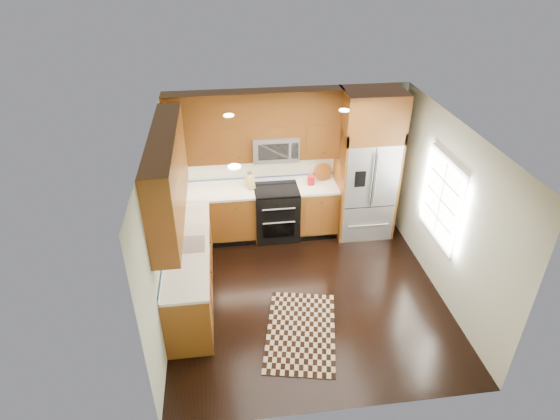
{
  "coord_description": "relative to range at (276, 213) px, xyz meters",
  "views": [
    {
      "loc": [
        -1.11,
        -5.3,
        4.75
      ],
      "look_at": [
        -0.33,
        0.6,
        1.17
      ],
      "focal_mm": 30.0,
      "sensor_mm": 36.0,
      "label": 1
    }
  ],
  "objects": [
    {
      "name": "wall_left",
      "position": [
        -1.75,
        -1.67,
        0.83
      ],
      "size": [
        0.02,
        4.0,
        2.6
      ],
      "primitive_type": "cube",
      "color": "beige",
      "rests_on": "ground"
    },
    {
      "name": "refrigerator",
      "position": [
        1.55,
        -0.04,
        0.83
      ],
      "size": [
        0.98,
        0.75,
        2.6
      ],
      "color": "#B2B2B7",
      "rests_on": "ground"
    },
    {
      "name": "range",
      "position": [
        0.0,
        0.0,
        0.0
      ],
      "size": [
        0.76,
        0.67,
        0.95
      ],
      "color": "black",
      "rests_on": "ground"
    },
    {
      "name": "countertop",
      "position": [
        -0.84,
        -0.65,
        0.45
      ],
      "size": [
        2.86,
        3.01,
        0.04
      ],
      "color": "white",
      "rests_on": "base_cabinets"
    },
    {
      "name": "microwave",
      "position": [
        -0.0,
        0.13,
        1.19
      ],
      "size": [
        0.76,
        0.4,
        0.42
      ],
      "color": "#B2B2B7",
      "rests_on": "ground"
    },
    {
      "name": "knife_block",
      "position": [
        -0.44,
        0.1,
        0.6
      ],
      "size": [
        0.16,
        0.19,
        0.31
      ],
      "color": "tan",
      "rests_on": "countertop"
    },
    {
      "name": "sink_faucet",
      "position": [
        -1.48,
        -1.44,
        0.52
      ],
      "size": [
        0.54,
        0.44,
        0.37
      ],
      "color": "#B2B2B7",
      "rests_on": "countertop"
    },
    {
      "name": "window",
      "position": [
        2.23,
        -1.47,
        0.93
      ],
      "size": [
        0.04,
        1.1,
        1.3
      ],
      "color": "white",
      "rests_on": "ground"
    },
    {
      "name": "ground",
      "position": [
        0.25,
        -1.67,
        -0.47
      ],
      "size": [
        4.0,
        4.0,
        0.0
      ],
      "primitive_type": "plane",
      "color": "black",
      "rests_on": "ground"
    },
    {
      "name": "cutting_board",
      "position": [
        0.86,
        0.23,
        0.48
      ],
      "size": [
        0.38,
        0.38,
        0.02
      ],
      "primitive_type": "cylinder",
      "rotation": [
        0.0,
        0.0,
        0.22
      ],
      "color": "brown",
      "rests_on": "countertop"
    },
    {
      "name": "wall_right",
      "position": [
        2.25,
        -1.67,
        0.83
      ],
      "size": [
        0.02,
        4.0,
        2.6
      ],
      "primitive_type": "cube",
      "color": "beige",
      "rests_on": "ground"
    },
    {
      "name": "upper_cabinets",
      "position": [
        -0.9,
        -0.58,
        1.56
      ],
      "size": [
        2.85,
        3.0,
        1.15
      ],
      "color": "brown",
      "rests_on": "ground"
    },
    {
      "name": "base_cabinets",
      "position": [
        -0.98,
        -0.77,
        -0.02
      ],
      "size": [
        2.85,
        3.0,
        0.9
      ],
      "color": "brown",
      "rests_on": "ground"
    },
    {
      "name": "utensil_crock",
      "position": [
        0.62,
        0.09,
        0.59
      ],
      "size": [
        0.15,
        0.15,
        0.35
      ],
      "color": "#B51816",
      "rests_on": "countertop"
    },
    {
      "name": "wall_back",
      "position": [
        0.25,
        0.33,
        0.83
      ],
      "size": [
        4.0,
        0.02,
        2.6
      ],
      "primitive_type": "cube",
      "color": "beige",
      "rests_on": "ground"
    },
    {
      "name": "rug",
      "position": [
        0.04,
        -2.4,
        -0.46
      ],
      "size": [
        1.22,
        1.7,
        0.01
      ],
      "primitive_type": "cube",
      "rotation": [
        0.0,
        0.0,
        -0.21
      ],
      "color": "black",
      "rests_on": "ground"
    }
  ]
}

